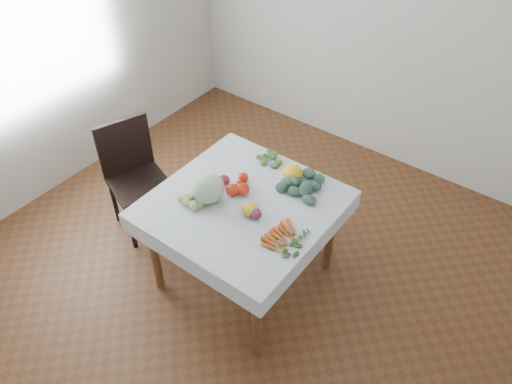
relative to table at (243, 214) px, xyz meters
The scene contains 20 objects.
ground 0.65m from the table, ahead, with size 4.00×4.00×0.00m, color brown.
back_wall 2.12m from the table, 90.00° to the left, with size 4.00×0.04×2.70m, color silver.
left_wall 2.12m from the table, behind, with size 0.04×4.00×2.70m, color silver.
table is the anchor object (origin of this frame).
tablecloth 0.10m from the table, ahead, with size 1.12×1.12×0.01m, color white.
chair 1.07m from the table, behind, with size 0.53×0.53×0.92m.
cabbage 0.30m from the table, 150.94° to the right, with size 0.21×0.21×0.19m, color #ACC3A3.
tomato_a 0.17m from the table, 129.88° to the left, with size 0.09×0.09×0.08m, color red.
tomato_b 0.18m from the table, 167.78° to the left, with size 0.09×0.09×0.08m, color red.
tomato_c 0.25m from the table, 127.72° to the left, with size 0.07×0.07×0.06m, color red.
tomato_d 0.18m from the table, 141.66° to the left, with size 0.08×0.08×0.07m, color red.
heirloom_back 0.45m from the table, 73.86° to the left, with size 0.14×0.14×0.10m, color yellow.
heirloom_front 0.18m from the table, 26.78° to the right, with size 0.11×0.11×0.08m, color yellow.
onion_a 0.26m from the table, 163.04° to the left, with size 0.08×0.08×0.07m, color #511737.
onion_b 0.21m from the table, 23.02° to the right, with size 0.08×0.08×0.07m, color #511737.
tomatillo_cluster 0.35m from the table, 139.89° to the right, with size 0.17×0.14×0.05m.
carrot_bunch 0.42m from the table, 16.41° to the right, with size 0.18×0.28×0.03m.
kale_bunch 0.42m from the table, 64.16° to the left, with size 0.33×0.33×0.05m.
basil_bunch 0.45m from the table, 17.65° to the right, with size 0.22×0.19×0.01m.
dill_bunch 0.49m from the table, 101.64° to the left, with size 0.23×0.18×0.02m.
Camera 1 is at (1.49, -1.84, 2.96)m, focal length 35.00 mm.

